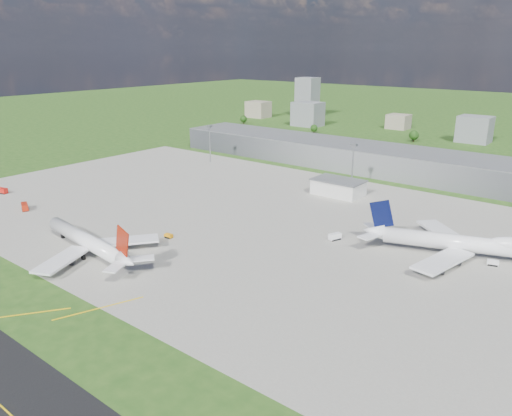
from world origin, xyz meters
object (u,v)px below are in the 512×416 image
Objects in this scene: fire_truck at (25,207)px; crash_tender at (2,191)px; airliner_blue_quad at (469,244)px; tug_yellow at (169,236)px; airliner_red_twin at (89,243)px; van_white_near at (335,237)px; van_white_far at (493,263)px.

fire_truck is 1.24× the size of crash_tender.
airliner_blue_quad reaches higher than tug_yellow.
airliner_blue_quad is 11.47× the size of crash_tender.
crash_tender is at bearing -179.82° from tug_yellow.
tug_yellow is (121.75, 11.84, -0.66)m from crash_tender.
airliner_blue_quad is at bearing 23.42° from tug_yellow.
fire_truck is at bearing -25.19° from crash_tender.
fire_truck reaches higher than crash_tender.
van_white_near is at bearing -125.86° from airliner_red_twin.
airliner_blue_quad reaches higher than van_white_far.
crash_tender is at bearing -179.78° from van_white_far.
crash_tender is 122.33m from tug_yellow.
fire_truck is at bearing -175.16° from van_white_far.
tug_yellow is 0.61× the size of van_white_near.
airliner_red_twin reaches higher than van_white_far.
fire_truck is 2.19× the size of tug_yellow.
airliner_blue_quad reaches higher than crash_tender.
airliner_blue_quad is 51.48m from van_white_near.
airliner_blue_quad is at bearing 45.67° from fire_truck.
van_white_far is at bearing 44.22° from fire_truck.
van_white_near is at bearing 177.53° from van_white_far.
crash_tender is at bearing -2.96° from airliner_red_twin.
van_white_far is (236.08, 67.50, -0.48)m from crash_tender.
tug_yellow is 69.79m from van_white_near.
airliner_red_twin is at bearing -114.92° from tug_yellow.
airliner_red_twin is 11.11× the size of van_white_near.
airliner_red_twin is 18.31× the size of tug_yellow.
airliner_blue_quad is at bearing -135.91° from airliner_red_twin.
van_white_near is (66.74, 72.62, -3.48)m from airliner_red_twin.
airliner_red_twin is 145.47m from airliner_blue_quad.
van_white_far is at bearing -30.10° from airliner_blue_quad.
tug_yellow is (-104.70, -57.55, -4.64)m from airliner_blue_quad.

